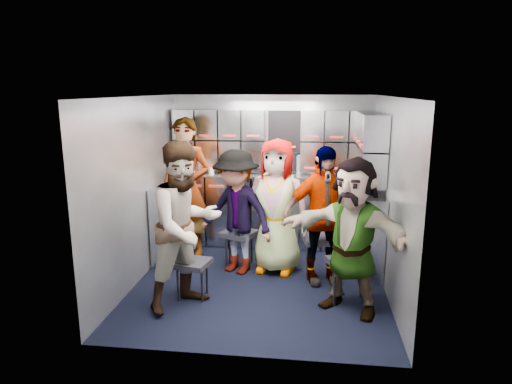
# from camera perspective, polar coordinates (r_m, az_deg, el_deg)

# --- Properties ---
(floor) EXTENTS (3.00, 3.00, 0.00)m
(floor) POSITION_cam_1_polar(r_m,az_deg,el_deg) (5.37, 0.49, -11.20)
(floor) COLOR black
(floor) RESTS_ON ground
(wall_back) EXTENTS (2.80, 0.04, 2.10)m
(wall_back) POSITION_cam_1_polar(r_m,az_deg,el_deg) (6.50, 2.02, 2.76)
(wall_back) COLOR #959BA3
(wall_back) RESTS_ON ground
(wall_left) EXTENTS (0.04, 3.00, 2.10)m
(wall_left) POSITION_cam_1_polar(r_m,az_deg,el_deg) (5.37, -14.50, 0.21)
(wall_left) COLOR #959BA3
(wall_left) RESTS_ON ground
(wall_right) EXTENTS (0.04, 3.00, 2.10)m
(wall_right) POSITION_cam_1_polar(r_m,az_deg,el_deg) (5.07, 16.43, -0.65)
(wall_right) COLOR #959BA3
(wall_right) RESTS_ON ground
(ceiling) EXTENTS (2.80, 3.00, 0.02)m
(ceiling) POSITION_cam_1_polar(r_m,az_deg,el_deg) (4.90, 0.54, 11.82)
(ceiling) COLOR silver
(ceiling) RESTS_ON wall_back
(cart_bank_back) EXTENTS (2.68, 0.38, 0.99)m
(cart_bank_back) POSITION_cam_1_polar(r_m,az_deg,el_deg) (6.41, 1.82, -2.46)
(cart_bank_back) COLOR #A3A7B3
(cart_bank_back) RESTS_ON ground
(cart_bank_left) EXTENTS (0.38, 0.76, 0.99)m
(cart_bank_left) POSITION_cam_1_polar(r_m,az_deg,el_deg) (5.95, -10.36, -3.89)
(cart_bank_left) COLOR #A3A7B3
(cart_bank_left) RESTS_ON ground
(counter) EXTENTS (2.68, 0.42, 0.03)m
(counter) POSITION_cam_1_polar(r_m,az_deg,el_deg) (6.30, 1.85, 2.11)
(counter) COLOR #B6B8BD
(counter) RESTS_ON cart_bank_back
(locker_bank_back) EXTENTS (2.68, 0.28, 0.82)m
(locker_bank_back) POSITION_cam_1_polar(r_m,az_deg,el_deg) (6.28, 1.93, 6.47)
(locker_bank_back) COLOR #A3A7B3
(locker_bank_back) RESTS_ON wall_back
(locker_bank_right) EXTENTS (0.28, 1.00, 0.82)m
(locker_bank_right) POSITION_cam_1_polar(r_m,az_deg,el_deg) (5.66, 14.09, 5.38)
(locker_bank_right) COLOR #A3A7B3
(locker_bank_right) RESTS_ON wall_right
(right_cabinet) EXTENTS (0.28, 1.20, 1.00)m
(right_cabinet) POSITION_cam_1_polar(r_m,az_deg,el_deg) (5.77, 13.68, -4.54)
(right_cabinet) COLOR #A3A7B3
(right_cabinet) RESTS_ON ground
(coffee_niche) EXTENTS (0.46, 0.16, 0.84)m
(coffee_niche) POSITION_cam_1_polar(r_m,az_deg,el_deg) (6.33, 3.61, 6.32)
(coffee_niche) COLOR black
(coffee_niche) RESTS_ON wall_back
(red_latch_strip) EXTENTS (2.60, 0.02, 0.03)m
(red_latch_strip) POSITION_cam_1_polar(r_m,az_deg,el_deg) (6.13, 1.67, 0.53)
(red_latch_strip) COLOR #AD2A1C
(red_latch_strip) RESTS_ON cart_bank_back
(jump_seat_near_left) EXTENTS (0.41, 0.39, 0.41)m
(jump_seat_near_left) POSITION_cam_1_polar(r_m,az_deg,el_deg) (4.92, -8.00, -9.01)
(jump_seat_near_left) COLOR black
(jump_seat_near_left) RESTS_ON ground
(jump_seat_mid_left) EXTENTS (0.49, 0.48, 0.45)m
(jump_seat_mid_left) POSITION_cam_1_polar(r_m,az_deg,el_deg) (5.70, -2.13, -5.42)
(jump_seat_mid_left) COLOR black
(jump_seat_mid_left) RESTS_ON ground
(jump_seat_center) EXTENTS (0.36, 0.34, 0.41)m
(jump_seat_center) POSITION_cam_1_polar(r_m,az_deg,el_deg) (5.74, 2.69, -5.70)
(jump_seat_center) COLOR black
(jump_seat_center) RESTS_ON ground
(jump_seat_mid_right) EXTENTS (0.48, 0.46, 0.48)m
(jump_seat_mid_right) POSITION_cam_1_polar(r_m,az_deg,el_deg) (5.47, 8.10, -6.06)
(jump_seat_mid_right) COLOR black
(jump_seat_mid_right) RESTS_ON ground
(jump_seat_near_right) EXTENTS (0.50, 0.49, 0.46)m
(jump_seat_near_right) POSITION_cam_1_polar(r_m,az_deg,el_deg) (4.85, 11.55, -8.92)
(jump_seat_near_right) COLOR black
(jump_seat_near_right) RESTS_ON ground
(attendant_standing) EXTENTS (0.75, 0.57, 1.83)m
(attendant_standing) POSITION_cam_1_polar(r_m,az_deg,el_deg) (5.97, -8.73, 0.43)
(attendant_standing) COLOR black
(attendant_standing) RESTS_ON ground
(attendant_arc_a) EXTENTS (1.02, 1.05, 1.70)m
(attendant_arc_a) POSITION_cam_1_polar(r_m,az_deg,el_deg) (4.60, -8.77, -4.24)
(attendant_arc_a) COLOR black
(attendant_arc_a) RESTS_ON ground
(attendant_arc_b) EXTENTS (1.11, 0.91, 1.50)m
(attendant_arc_b) POSITION_cam_1_polar(r_m,az_deg,el_deg) (5.43, -2.46, -2.54)
(attendant_arc_b) COLOR black
(attendant_arc_b) RESTS_ON ground
(attendant_arc_c) EXTENTS (0.88, 0.66, 1.62)m
(attendant_arc_c) POSITION_cam_1_polar(r_m,az_deg,el_deg) (5.44, 2.59, -1.83)
(attendant_arc_c) COLOR black
(attendant_arc_c) RESTS_ON ground
(attendant_arc_d) EXTENTS (1.00, 0.66, 1.58)m
(attendant_arc_d) POSITION_cam_1_polar(r_m,az_deg,el_deg) (5.19, 8.25, -2.93)
(attendant_arc_d) COLOR black
(attendant_arc_d) RESTS_ON ground
(attendant_arc_e) EXTENTS (1.49, 1.11, 1.56)m
(attendant_arc_e) POSITION_cam_1_polar(r_m,az_deg,el_deg) (4.56, 11.92, -5.43)
(attendant_arc_e) COLOR black
(attendant_arc_e) RESTS_ON ground
(bottle_left) EXTENTS (0.07, 0.07, 0.28)m
(bottle_left) POSITION_cam_1_polar(r_m,az_deg,el_deg) (6.38, -7.03, 3.57)
(bottle_left) COLOR white
(bottle_left) RESTS_ON counter
(bottle_mid) EXTENTS (0.07, 0.07, 0.26)m
(bottle_mid) POSITION_cam_1_polar(r_m,az_deg,el_deg) (6.27, -1.61, 3.39)
(bottle_mid) COLOR white
(bottle_mid) RESTS_ON counter
(bottle_right) EXTENTS (0.06, 0.06, 0.26)m
(bottle_right) POSITION_cam_1_polar(r_m,az_deg,el_deg) (6.20, 5.36, 3.25)
(bottle_right) COLOR white
(bottle_right) RESTS_ON counter
(cup_left) EXTENTS (0.07, 0.07, 0.10)m
(cup_left) POSITION_cam_1_polar(r_m,az_deg,el_deg) (6.35, -5.61, 2.74)
(cup_left) COLOR tan
(cup_left) RESTS_ON counter
(cup_right) EXTENTS (0.08, 0.08, 0.10)m
(cup_right) POSITION_cam_1_polar(r_m,az_deg,el_deg) (6.23, 12.56, 2.32)
(cup_right) COLOR tan
(cup_right) RESTS_ON counter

